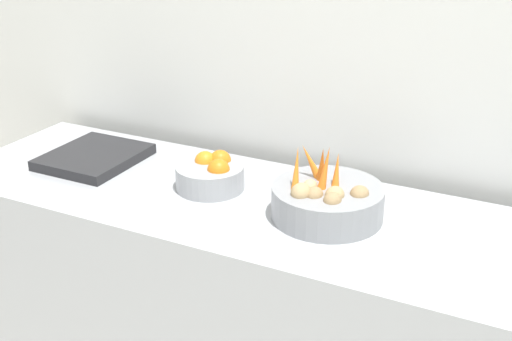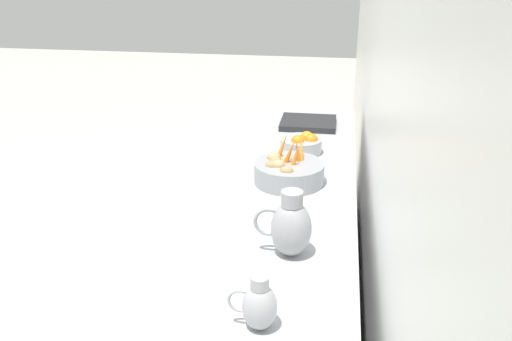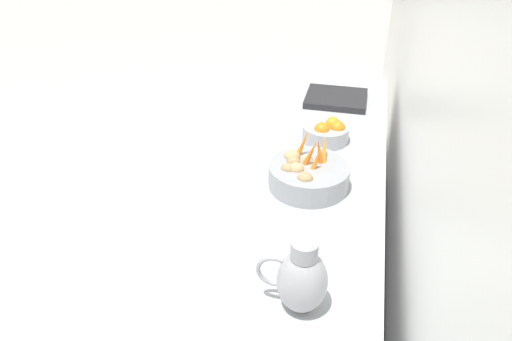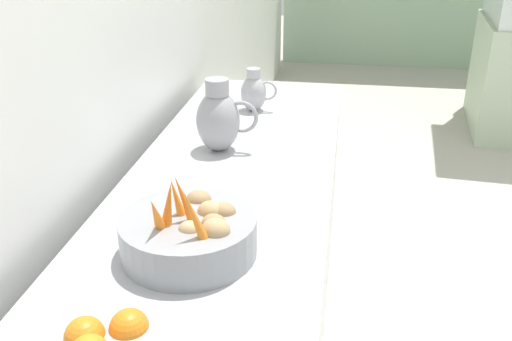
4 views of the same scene
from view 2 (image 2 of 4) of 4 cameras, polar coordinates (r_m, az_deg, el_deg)
tile_wall_left at (r=1.90m, az=15.05°, el=8.18°), size 0.10×9.02×3.00m
prep_counter at (r=2.79m, az=2.80°, el=-10.34°), size 0.65×2.83×0.87m
vegetable_colander at (r=2.65m, az=3.33°, el=-0.10°), size 0.33×0.33×0.22m
orange_bowl at (r=3.04m, az=4.70°, el=2.67°), size 0.22×0.22×0.11m
metal_pitcher_tall at (r=2.03m, az=3.53°, el=-5.71°), size 0.21×0.15×0.25m
metal_pitcher_short at (r=1.69m, az=0.31°, el=-13.54°), size 0.15×0.10×0.18m
counter_sink_basin at (r=3.51m, az=5.36°, el=4.86°), size 0.34×0.30×0.04m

